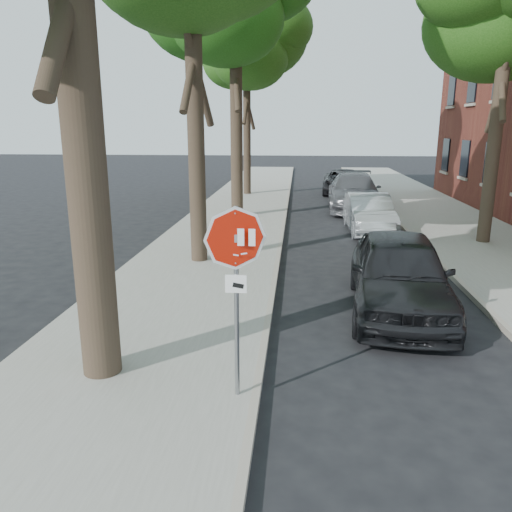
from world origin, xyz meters
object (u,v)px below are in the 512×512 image
Objects in this scene: car_b at (369,214)px; car_d at (343,182)px; tree_mid_b at (235,7)px; car_c at (354,192)px; car_a at (399,273)px; stop_sign at (236,266)px; tree_far at (246,55)px.

car_d is (0.00, 10.62, -0.01)m from car_b.
tree_mid_b is at bearing -117.30° from car_d.
car_b is at bearing -87.50° from car_c.
car_a and car_c have the same top height.
car_a is 0.98× the size of car_d.
stop_sign is at bearing -121.91° from car_a.
tree_mid_b is 1.87× the size of car_c.
car_c is at bearing 78.91° from stop_sign.
car_b reaches higher than car_d.
tree_mid_b reaches higher than car_c.
tree_far reaches higher than car_d.
tree_mid_b is 13.42m from car_a.
car_c is at bearing 28.18° from tree_mid_b.
tree_far is 8.52m from car_d.
tree_mid_b is 9.18m from car_c.
tree_far reaches higher than car_b.
car_c is (3.30, 16.84, -1.14)m from stop_sign.
car_a is 13.07m from car_c.
tree_far reaches higher than car_c.
stop_sign is at bearing -94.14° from car_d.
tree_far is 12.65m from car_b.
car_d is at bearing 93.66° from car_a.
stop_sign is at bearing -84.54° from tree_far.
tree_far is 1.68× the size of car_c.
car_b is 10.62m from car_d.
car_c is at bearing -85.73° from car_d.
car_b is at bearing 74.26° from stop_sign.
stop_sign is 22.60m from car_d.
tree_far is at bearing 92.44° from tree_mid_b.
car_c is (5.02, 2.69, -7.19)m from tree_mid_b.
car_a is at bearing 53.02° from stop_sign.
car_d is at bearing 81.59° from stop_sign.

